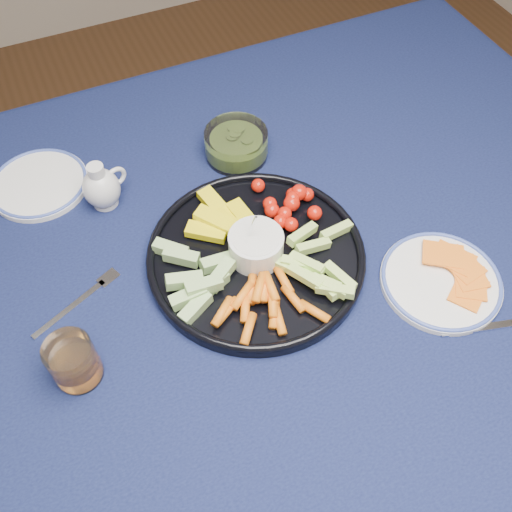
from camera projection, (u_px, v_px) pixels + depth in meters
name	position (u px, v px, depth m)	size (l,w,h in m)	color
dining_table	(204.00, 302.00, 0.99)	(1.67, 1.07, 0.75)	#482718
crudite_platter	(255.00, 254.00, 0.91)	(0.35, 0.35, 0.11)	black
creamer_pitcher	(102.00, 187.00, 0.97)	(0.08, 0.06, 0.09)	silver
pickle_bowl	(236.00, 145.00, 1.06)	(0.12, 0.12, 0.05)	white
cheese_plate	(441.00, 280.00, 0.90)	(0.19, 0.19, 0.02)	white
juice_tumbler	(74.00, 363.00, 0.79)	(0.07, 0.07, 0.08)	white
fork_left	(84.00, 298.00, 0.89)	(0.15, 0.08, 0.00)	silver
fork_right	(510.00, 324.00, 0.86)	(0.18, 0.07, 0.00)	silver
side_plate_extra	(39.00, 184.00, 1.02)	(0.17, 0.17, 0.01)	white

